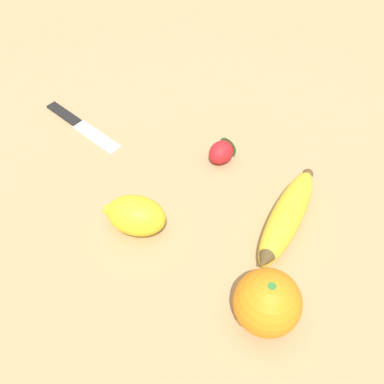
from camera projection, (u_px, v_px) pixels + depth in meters
The scene contains 6 objects.
ground_plane at pixel (156, 214), 0.60m from camera, with size 3.00×3.00×0.00m, color tan.
banana at pixel (287, 217), 0.57m from camera, with size 0.18×0.07×0.04m.
orange at pixel (267, 303), 0.48m from camera, with size 0.07×0.07×0.07m.
strawberry at pixel (223, 151), 0.65m from camera, with size 0.05×0.05×0.03m.
lemon at pixel (136, 215), 0.56m from camera, with size 0.06×0.08×0.05m.
paring_knife at pixel (79, 124), 0.71m from camera, with size 0.08×0.15×0.01m.
Camera 1 is at (-0.33, -0.15, 0.48)m, focal length 42.00 mm.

